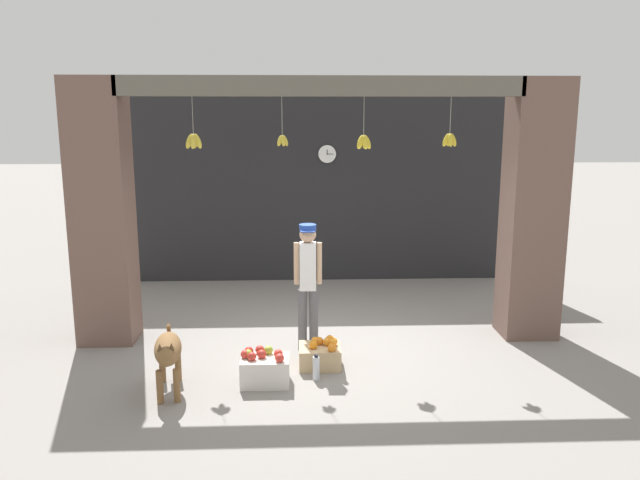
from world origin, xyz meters
name	(u,v)px	position (x,y,z in m)	size (l,w,h in m)	color
ground_plane	(321,345)	(0.00, 0.00, 0.00)	(60.00, 60.00, 0.00)	gray
shop_back_wall	(314,186)	(0.00, 3.25, 1.67)	(6.80, 0.12, 3.35)	#232326
shop_pillar_left	(102,213)	(-2.75, 0.30, 1.67)	(0.70, 0.60, 3.35)	brown
shop_pillar_right	(533,211)	(2.75, 0.30, 1.67)	(0.70, 0.60, 3.35)	brown
storefront_awning	(321,88)	(0.00, 0.12, 3.20)	(4.90, 0.30, 0.88)	#5B564C
dog	(168,352)	(-1.66, -1.35, 0.46)	(0.39, 1.02, 0.69)	brown
shopkeeper	(308,278)	(-0.17, -0.17, 0.93)	(0.34, 0.26, 1.60)	#56565B
fruit_crate_oranges	(320,354)	(-0.04, -0.69, 0.14)	(0.48, 0.43, 0.33)	tan
fruit_crate_apples	(264,369)	(-0.67, -1.15, 0.17)	(0.53, 0.37, 0.39)	silver
water_bottle	(316,368)	(-0.10, -1.07, 0.14)	(0.08, 0.08, 0.30)	silver
wall_clock	(327,154)	(0.23, 3.18, 2.23)	(0.32, 0.03, 0.32)	black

